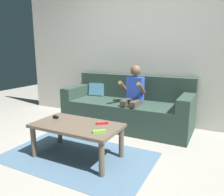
# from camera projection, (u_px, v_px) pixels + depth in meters

# --- Properties ---
(ground_plane) EXTENTS (9.83, 9.83, 0.00)m
(ground_plane) POSITION_uv_depth(u_px,v_px,m) (80.00, 166.00, 2.42)
(ground_plane) COLOR #9E998E
(wall_back) EXTENTS (4.92, 0.05, 2.50)m
(wall_back) POSITION_uv_depth(u_px,v_px,m) (141.00, 50.00, 3.78)
(wall_back) COLOR beige
(wall_back) RESTS_ON ground
(couch) EXTENTS (2.08, 0.80, 0.83)m
(couch) POSITION_uv_depth(u_px,v_px,m) (127.00, 109.00, 3.67)
(couch) COLOR #2D4238
(couch) RESTS_ON ground
(person_seated_on_couch) EXTENTS (0.35, 0.43, 1.03)m
(person_seated_on_couch) POSITION_uv_depth(u_px,v_px,m) (133.00, 95.00, 3.37)
(person_seated_on_couch) COLOR #4C4238
(person_seated_on_couch) RESTS_ON ground
(coffee_table) EXTENTS (1.03, 0.57, 0.41)m
(coffee_table) POSITION_uv_depth(u_px,v_px,m) (77.00, 129.00, 2.57)
(coffee_table) COLOR brown
(coffee_table) RESTS_ON ground
(area_rug) EXTENTS (1.76, 1.09, 0.01)m
(area_rug) POSITION_uv_depth(u_px,v_px,m) (78.00, 156.00, 2.64)
(area_rug) COLOR slate
(area_rug) RESTS_ON ground
(game_remote_red_near_edge) EXTENTS (0.14, 0.11, 0.03)m
(game_remote_red_near_edge) POSITION_uv_depth(u_px,v_px,m) (102.00, 123.00, 2.55)
(game_remote_red_near_edge) COLOR red
(game_remote_red_near_edge) RESTS_ON coffee_table
(nunchuk_black) EXTENTS (0.09, 0.05, 0.05)m
(nunchuk_black) POSITION_uv_depth(u_px,v_px,m) (56.00, 117.00, 2.77)
(nunchuk_black) COLOR black
(nunchuk_black) RESTS_ON coffee_table
(game_remote_lime_far_corner) EXTENTS (0.12, 0.12, 0.03)m
(game_remote_lime_far_corner) POSITION_uv_depth(u_px,v_px,m) (99.00, 131.00, 2.29)
(game_remote_lime_far_corner) COLOR #72C638
(game_remote_lime_far_corner) RESTS_ON coffee_table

